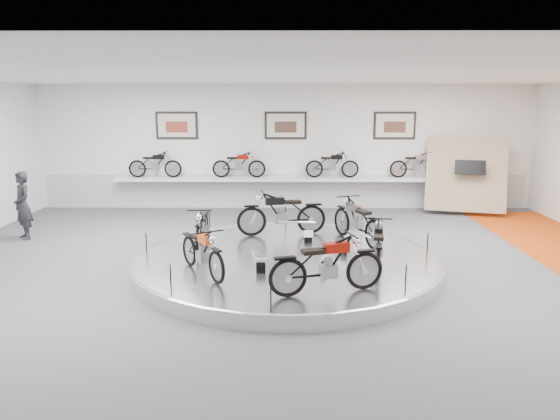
{
  "coord_description": "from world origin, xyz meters",
  "views": [
    {
      "loc": [
        -0.08,
        -10.72,
        3.57
      ],
      "look_at": [
        -0.14,
        0.6,
        1.24
      ],
      "focal_mm": 35.0,
      "sensor_mm": 36.0,
      "label": 1
    }
  ],
  "objects_px": {
    "shelf": "(286,179)",
    "bike_e": "(327,264)",
    "bike_c": "(202,226)",
    "bike_b": "(282,213)",
    "visitor": "(23,205)",
    "display_platform": "(287,263)",
    "bike_f": "(378,245)",
    "bike_a": "(357,221)",
    "bike_d": "(202,251)"
  },
  "relations": [
    {
      "from": "shelf",
      "to": "bike_e",
      "type": "xyz_separation_m",
      "value": [
        0.66,
        -8.59,
        -0.19
      ]
    },
    {
      "from": "display_platform",
      "to": "bike_f",
      "type": "relative_size",
      "value": 4.08
    },
    {
      "from": "bike_d",
      "to": "bike_f",
      "type": "distance_m",
      "value": 3.39
    },
    {
      "from": "bike_d",
      "to": "bike_f",
      "type": "relative_size",
      "value": 1.0
    },
    {
      "from": "bike_c",
      "to": "bike_e",
      "type": "distance_m",
      "value": 3.94
    },
    {
      "from": "visitor",
      "to": "display_platform",
      "type": "bearing_deg",
      "value": 25.85
    },
    {
      "from": "bike_a",
      "to": "bike_c",
      "type": "distance_m",
      "value": 3.53
    },
    {
      "from": "shelf",
      "to": "bike_d",
      "type": "relative_size",
      "value": 6.98
    },
    {
      "from": "shelf",
      "to": "bike_e",
      "type": "relative_size",
      "value": 6.33
    },
    {
      "from": "display_platform",
      "to": "visitor",
      "type": "bearing_deg",
      "value": 158.91
    },
    {
      "from": "bike_f",
      "to": "bike_d",
      "type": "bearing_deg",
      "value": 106.17
    },
    {
      "from": "shelf",
      "to": "bike_c",
      "type": "xyz_separation_m",
      "value": [
        -1.89,
        -5.59,
        -0.24
      ]
    },
    {
      "from": "bike_a",
      "to": "bike_f",
      "type": "bearing_deg",
      "value": 160.92
    },
    {
      "from": "bike_b",
      "to": "bike_d",
      "type": "height_order",
      "value": "bike_b"
    },
    {
      "from": "display_platform",
      "to": "bike_a",
      "type": "distance_m",
      "value": 2.1
    },
    {
      "from": "display_platform",
      "to": "visitor",
      "type": "distance_m",
      "value": 7.25
    },
    {
      "from": "bike_c",
      "to": "bike_b",
      "type": "bearing_deg",
      "value": 119.44
    },
    {
      "from": "bike_f",
      "to": "shelf",
      "type": "bearing_deg",
      "value": 23.08
    },
    {
      "from": "display_platform",
      "to": "visitor",
      "type": "relative_size",
      "value": 3.66
    },
    {
      "from": "shelf",
      "to": "bike_d",
      "type": "distance_m",
      "value": 7.75
    },
    {
      "from": "display_platform",
      "to": "bike_b",
      "type": "bearing_deg",
      "value": 93.47
    },
    {
      "from": "display_platform",
      "to": "bike_c",
      "type": "distance_m",
      "value": 2.14
    },
    {
      "from": "bike_a",
      "to": "bike_e",
      "type": "xyz_separation_m",
      "value": [
        -0.96,
        -3.35,
        -0.0
      ]
    },
    {
      "from": "bike_b",
      "to": "bike_e",
      "type": "xyz_separation_m",
      "value": [
        0.78,
        -4.05,
        -0.03
      ]
    },
    {
      "from": "visitor",
      "to": "bike_e",
      "type": "bearing_deg",
      "value": 14.03
    },
    {
      "from": "bike_a",
      "to": "bike_e",
      "type": "distance_m",
      "value": 3.48
    },
    {
      "from": "bike_a",
      "to": "bike_b",
      "type": "relative_size",
      "value": 0.95
    },
    {
      "from": "shelf",
      "to": "bike_e",
      "type": "distance_m",
      "value": 8.62
    },
    {
      "from": "bike_c",
      "to": "bike_e",
      "type": "relative_size",
      "value": 0.9
    },
    {
      "from": "display_platform",
      "to": "visitor",
      "type": "height_order",
      "value": "visitor"
    },
    {
      "from": "bike_b",
      "to": "shelf",
      "type": "bearing_deg",
      "value": -101.62
    },
    {
      "from": "shelf",
      "to": "visitor",
      "type": "relative_size",
      "value": 6.3
    },
    {
      "from": "bike_c",
      "to": "bike_d",
      "type": "bearing_deg",
      "value": 7.28
    },
    {
      "from": "bike_c",
      "to": "bike_e",
      "type": "bearing_deg",
      "value": 39.32
    },
    {
      "from": "bike_d",
      "to": "bike_f",
      "type": "height_order",
      "value": "bike_d"
    },
    {
      "from": "bike_a",
      "to": "shelf",
      "type": "bearing_deg",
      "value": -6.42
    },
    {
      "from": "bike_c",
      "to": "bike_f",
      "type": "relative_size",
      "value": 1.0
    },
    {
      "from": "shelf",
      "to": "bike_c",
      "type": "distance_m",
      "value": 5.9
    },
    {
      "from": "display_platform",
      "to": "bike_e",
      "type": "distance_m",
      "value": 2.38
    },
    {
      "from": "bike_e",
      "to": "visitor",
      "type": "xyz_separation_m",
      "value": [
        -7.4,
        4.79,
        0.06
      ]
    },
    {
      "from": "bike_c",
      "to": "bike_f",
      "type": "bearing_deg",
      "value": 65.58
    },
    {
      "from": "visitor",
      "to": "bike_c",
      "type": "bearing_deg",
      "value": 26.7
    },
    {
      "from": "bike_e",
      "to": "bike_f",
      "type": "relative_size",
      "value": 1.11
    },
    {
      "from": "bike_c",
      "to": "bike_d",
      "type": "xyz_separation_m",
      "value": [
        0.29,
        -2.0,
        0.0
      ]
    },
    {
      "from": "bike_f",
      "to": "visitor",
      "type": "distance_m",
      "value": 9.15
    },
    {
      "from": "bike_d",
      "to": "bike_b",
      "type": "bearing_deg",
      "value": 122.04
    },
    {
      "from": "bike_a",
      "to": "bike_b",
      "type": "height_order",
      "value": "bike_b"
    },
    {
      "from": "display_platform",
      "to": "bike_b",
      "type": "xyz_separation_m",
      "value": [
        -0.11,
        1.85,
        0.69
      ]
    },
    {
      "from": "bike_b",
      "to": "bike_c",
      "type": "height_order",
      "value": "bike_b"
    },
    {
      "from": "bike_c",
      "to": "visitor",
      "type": "xyz_separation_m",
      "value": [
        -4.85,
        1.79,
        0.11
      ]
    }
  ]
}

